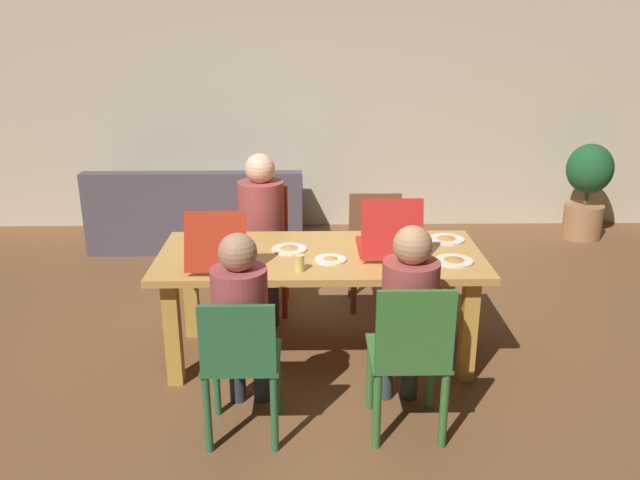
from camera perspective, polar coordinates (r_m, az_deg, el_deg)
ground_plane at (r=4.50m, az=0.02°, el=-10.23°), size 20.00×20.00×0.00m
back_wall at (r=7.01m, az=-0.45°, el=12.32°), size 7.67×0.12×2.75m
dining_table at (r=4.22m, az=0.02°, el=-2.55°), size 2.12×0.92×0.75m
chair_0 at (r=3.51m, az=8.00°, el=-10.24°), size 0.42×0.44×0.93m
person_0 at (r=3.54m, az=7.80°, el=-6.12°), size 0.30×0.50×1.20m
chair_1 at (r=3.47m, az=-7.07°, el=-10.75°), size 0.41×0.40×0.86m
person_1 at (r=3.50m, az=-6.97°, el=-6.64°), size 0.30×0.52×1.18m
chair_2 at (r=5.10m, az=-5.10°, el=-0.32°), size 0.41×0.44×0.96m
person_2 at (r=4.89m, az=-5.28°, el=1.68°), size 0.35×0.53×1.26m
chair_3 at (r=5.15m, az=4.98°, el=-0.54°), size 0.44×0.39×0.88m
pizza_box_0 at (r=4.23m, az=6.05°, el=-0.29°), size 0.39×0.49×0.40m
pizza_box_1 at (r=4.07m, az=-8.84°, el=-1.22°), size 0.37×0.49×0.37m
plate_0 at (r=4.12m, az=11.88°, el=-1.76°), size 0.24×0.24×0.03m
plate_1 at (r=4.51m, az=11.20°, el=0.12°), size 0.25×0.25×0.03m
plate_2 at (r=4.24m, az=-2.76°, el=-0.76°), size 0.23×0.23×0.03m
plate_3 at (r=4.05m, az=0.95°, el=-1.71°), size 0.20×0.20×0.03m
drinking_glass_0 at (r=3.87m, az=-1.85°, el=-2.06°), size 0.06×0.06×0.10m
drinking_glass_1 at (r=4.47m, az=-9.30°, el=0.82°), size 0.07×0.07×0.13m
couch at (r=6.67m, az=-10.67°, el=2.08°), size 2.11×0.88×0.82m
potted_plant at (r=7.23m, az=22.73°, el=4.41°), size 0.47×0.47×1.00m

